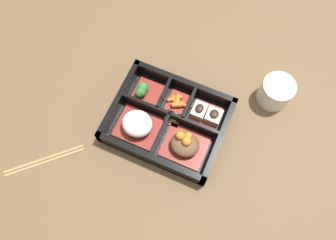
# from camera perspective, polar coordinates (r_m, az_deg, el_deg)

# --- Properties ---
(ground_plane) EXTENTS (3.00, 3.00, 0.00)m
(ground_plane) POSITION_cam_1_polar(r_m,az_deg,el_deg) (0.86, -0.00, -0.60)
(ground_plane) COLOR brown
(bento_base) EXTENTS (0.29, 0.23, 0.01)m
(bento_base) POSITION_cam_1_polar(r_m,az_deg,el_deg) (0.86, -0.00, -0.48)
(bento_base) COLOR black
(bento_base) RESTS_ON ground_plane
(bento_rim) EXTENTS (0.29, 0.23, 0.05)m
(bento_rim) POSITION_cam_1_polar(r_m,az_deg,el_deg) (0.84, 0.09, 0.19)
(bento_rim) COLOR black
(bento_rim) RESTS_ON ground_plane
(bowl_stew) EXTENTS (0.11, 0.09, 0.05)m
(bowl_stew) POSITION_cam_1_polar(r_m,az_deg,el_deg) (0.81, 2.93, -4.20)
(bowl_stew) COLOR maroon
(bowl_stew) RESTS_ON bento_base
(bowl_rice) EXTENTS (0.11, 0.09, 0.05)m
(bowl_rice) POSITION_cam_1_polar(r_m,az_deg,el_deg) (0.83, -5.37, -0.75)
(bowl_rice) COLOR maroon
(bowl_rice) RESTS_ON bento_base
(bowl_tofu) EXTENTS (0.08, 0.07, 0.04)m
(bowl_tofu) POSITION_cam_1_polar(r_m,az_deg,el_deg) (0.85, 6.69, 1.11)
(bowl_tofu) COLOR maroon
(bowl_tofu) RESTS_ON bento_base
(bowl_carrots) EXTENTS (0.06, 0.07, 0.02)m
(bowl_carrots) POSITION_cam_1_polar(r_m,az_deg,el_deg) (0.87, 1.56, 3.07)
(bowl_carrots) COLOR maroon
(bowl_carrots) RESTS_ON bento_base
(bowl_greens) EXTENTS (0.07, 0.07, 0.04)m
(bowl_greens) POSITION_cam_1_polar(r_m,az_deg,el_deg) (0.87, -4.37, 5.16)
(bowl_greens) COLOR maroon
(bowl_greens) RESTS_ON bento_base
(bowl_pickles) EXTENTS (0.04, 0.04, 0.01)m
(bowl_pickles) POSITION_cam_1_polar(r_m,az_deg,el_deg) (0.85, 0.83, 0.25)
(bowl_pickles) COLOR maroon
(bowl_pickles) RESTS_ON bento_base
(tea_cup) EXTENTS (0.08, 0.08, 0.07)m
(tea_cup) POSITION_cam_1_polar(r_m,az_deg,el_deg) (0.90, 18.28, 4.72)
(tea_cup) COLOR beige
(tea_cup) RESTS_ON ground_plane
(chopsticks) EXTENTS (0.16, 0.15, 0.01)m
(chopsticks) POSITION_cam_1_polar(r_m,az_deg,el_deg) (0.89, -20.77, -6.58)
(chopsticks) COLOR #A87F51
(chopsticks) RESTS_ON ground_plane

